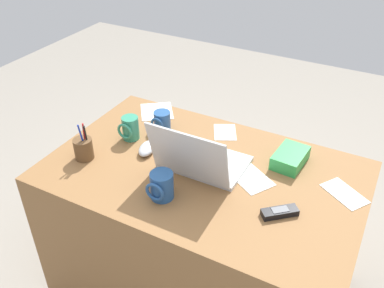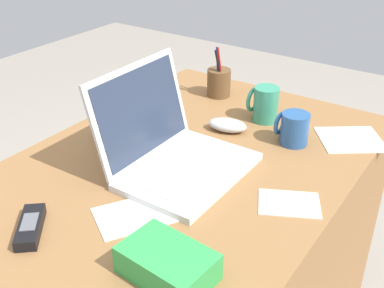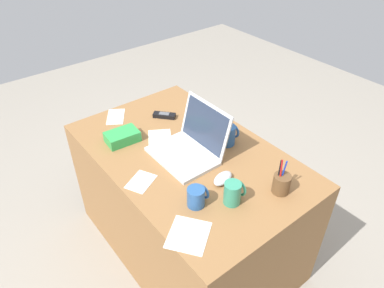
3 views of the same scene
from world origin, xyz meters
name	(u,v)px [view 3 (image 3 of 3)]	position (x,y,z in m)	size (l,w,h in m)	color
ground_plane	(188,243)	(0.00, 0.00, 0.00)	(6.00, 6.00, 0.00)	gray
desk	(188,203)	(0.00, 0.00, 0.36)	(1.26, 0.79, 0.72)	olive
laptop	(190,146)	(0.01, 0.01, 0.77)	(0.34, 0.30, 0.25)	silver
computer_mouse	(223,178)	(0.27, 0.00, 0.74)	(0.06, 0.11, 0.04)	silver
coffee_mug_white	(233,193)	(0.39, -0.05, 0.78)	(0.08, 0.09, 0.11)	#338C6B
coffee_mug_tall	(197,197)	(0.31, -0.19, 0.77)	(0.08, 0.09, 0.09)	#26518C
coffee_mug_spare	(228,135)	(0.06, 0.22, 0.78)	(0.09, 0.10, 0.11)	#26518C
cordless_phone	(164,115)	(-0.35, 0.10, 0.73)	(0.13, 0.12, 0.03)	black
pen_holder	(281,183)	(0.48, 0.16, 0.77)	(0.08, 0.08, 0.17)	brown
snack_bag	(122,137)	(-0.29, -0.21, 0.75)	(0.11, 0.17, 0.06)	green
paper_note_near_laptop	(188,235)	(0.42, -0.31, 0.72)	(0.15, 0.17, 0.00)	white
paper_note_left	(160,139)	(-0.19, -0.04, 0.72)	(0.17, 0.12, 0.00)	white
paper_note_right	(116,117)	(-0.53, -0.12, 0.72)	(0.17, 0.10, 0.00)	white
paper_note_front	(141,182)	(0.04, -0.30, 0.72)	(0.10, 0.14, 0.00)	white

